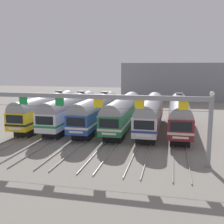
{
  "coord_description": "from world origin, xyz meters",
  "views": [
    {
      "loc": [
        9.04,
        -39.01,
        9.13
      ],
      "look_at": [
        0.97,
        -2.71,
        2.97
      ],
      "focal_mm": 44.21,
      "sensor_mm": 36.0,
      "label": 1
    }
  ],
  "objects_px": {
    "commuter_train_yellow": "(47,109)",
    "commuter_train_blue": "(96,110)",
    "commuter_train_white": "(71,109)",
    "commuter_train_silver": "(151,112)",
    "commuter_train_green": "(123,111)",
    "commuter_train_maroon": "(179,113)",
    "catenary_gantry": "(79,105)"
  },
  "relations": [
    {
      "from": "commuter_train_green",
      "to": "commuter_train_maroon",
      "type": "bearing_deg",
      "value": 0.03
    },
    {
      "from": "commuter_train_yellow",
      "to": "commuter_train_blue",
      "type": "height_order",
      "value": "same"
    },
    {
      "from": "commuter_train_yellow",
      "to": "commuter_train_white",
      "type": "height_order",
      "value": "same"
    },
    {
      "from": "commuter_train_silver",
      "to": "commuter_train_maroon",
      "type": "distance_m",
      "value": 4.0
    },
    {
      "from": "commuter_train_white",
      "to": "catenary_gantry",
      "type": "relative_size",
      "value": 0.72
    },
    {
      "from": "commuter_train_white",
      "to": "commuter_train_silver",
      "type": "distance_m",
      "value": 12.01
    },
    {
      "from": "commuter_train_green",
      "to": "commuter_train_maroon",
      "type": "height_order",
      "value": "commuter_train_maroon"
    },
    {
      "from": "commuter_train_green",
      "to": "commuter_train_maroon",
      "type": "relative_size",
      "value": 1.0
    },
    {
      "from": "commuter_train_blue",
      "to": "commuter_train_maroon",
      "type": "relative_size",
      "value": 1.0
    },
    {
      "from": "commuter_train_white",
      "to": "commuter_train_blue",
      "type": "height_order",
      "value": "same"
    },
    {
      "from": "commuter_train_yellow",
      "to": "commuter_train_blue",
      "type": "xyz_separation_m",
      "value": [
        8.0,
        0.0,
        0.0
      ]
    },
    {
      "from": "commuter_train_white",
      "to": "commuter_train_green",
      "type": "height_order",
      "value": "commuter_train_white"
    },
    {
      "from": "commuter_train_silver",
      "to": "commuter_train_green",
      "type": "bearing_deg",
      "value": 180.0
    },
    {
      "from": "commuter_train_blue",
      "to": "catenary_gantry",
      "type": "distance_m",
      "value": 13.9
    },
    {
      "from": "commuter_train_yellow",
      "to": "commuter_train_silver",
      "type": "relative_size",
      "value": 1.0
    },
    {
      "from": "commuter_train_yellow",
      "to": "commuter_train_white",
      "type": "bearing_deg",
      "value": 0.0
    },
    {
      "from": "commuter_train_silver",
      "to": "catenary_gantry",
      "type": "distance_m",
      "value": 15.01
    },
    {
      "from": "commuter_train_yellow",
      "to": "commuter_train_green",
      "type": "bearing_deg",
      "value": -0.02
    },
    {
      "from": "commuter_train_maroon",
      "to": "commuter_train_silver",
      "type": "bearing_deg",
      "value": -179.94
    },
    {
      "from": "commuter_train_yellow",
      "to": "commuter_train_silver",
      "type": "distance_m",
      "value": 16.01
    },
    {
      "from": "commuter_train_yellow",
      "to": "commuter_train_maroon",
      "type": "height_order",
      "value": "same"
    },
    {
      "from": "commuter_train_green",
      "to": "commuter_train_silver",
      "type": "relative_size",
      "value": 1.0
    },
    {
      "from": "commuter_train_blue",
      "to": "commuter_train_green",
      "type": "distance_m",
      "value": 4.0
    },
    {
      "from": "commuter_train_silver",
      "to": "commuter_train_white",
      "type": "bearing_deg",
      "value": 179.98
    },
    {
      "from": "commuter_train_yellow",
      "to": "commuter_train_blue",
      "type": "distance_m",
      "value": 8.0
    },
    {
      "from": "commuter_train_white",
      "to": "commuter_train_maroon",
      "type": "bearing_deg",
      "value": 0.0
    },
    {
      "from": "catenary_gantry",
      "to": "commuter_train_yellow",
      "type": "bearing_deg",
      "value": 126.54
    },
    {
      "from": "commuter_train_silver",
      "to": "commuter_train_maroon",
      "type": "relative_size",
      "value": 1.0
    },
    {
      "from": "commuter_train_blue",
      "to": "commuter_train_silver",
      "type": "distance_m",
      "value": 8.0
    },
    {
      "from": "commuter_train_yellow",
      "to": "commuter_train_silver",
      "type": "height_order",
      "value": "commuter_train_yellow"
    },
    {
      "from": "commuter_train_white",
      "to": "commuter_train_silver",
      "type": "height_order",
      "value": "commuter_train_white"
    },
    {
      "from": "catenary_gantry",
      "to": "commuter_train_blue",
      "type": "bearing_deg",
      "value": 98.43
    }
  ]
}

